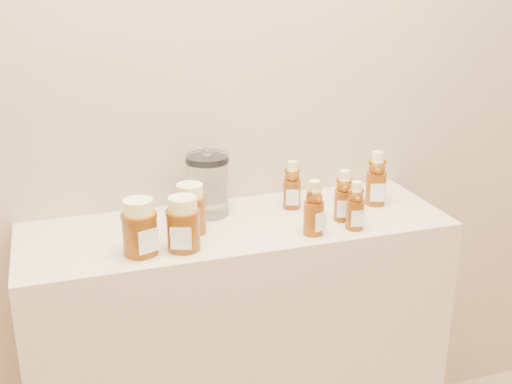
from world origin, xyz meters
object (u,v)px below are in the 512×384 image
object	(u,v)px
bear_bottle_back_left	(292,182)
glass_canister	(208,182)
bear_bottle_front_left	(314,204)
honey_jar_left	(140,227)
display_table	(239,360)

from	to	relation	value
bear_bottle_back_left	glass_canister	bearing A→B (deg)	-168.96
bear_bottle_front_left	glass_canister	distance (m)	0.33
honey_jar_left	display_table	bearing A→B (deg)	1.62
bear_bottle_back_left	bear_bottle_front_left	xyz separation A→B (m)	(-0.02, -0.20, 0.00)
honey_jar_left	glass_canister	size ratio (longest dim) A/B	0.74
glass_canister	display_table	bearing A→B (deg)	-58.66
bear_bottle_back_left	honey_jar_left	distance (m)	0.51
honey_jar_left	bear_bottle_front_left	bearing A→B (deg)	-21.90
display_table	bear_bottle_back_left	xyz separation A→B (m)	(0.19, 0.07, 0.53)
bear_bottle_back_left	glass_canister	distance (m)	0.25
bear_bottle_front_left	bear_bottle_back_left	bearing A→B (deg)	65.05
bear_bottle_front_left	honey_jar_left	xyz separation A→B (m)	(-0.46, 0.02, -0.01)
display_table	bear_bottle_front_left	size ratio (longest dim) A/B	7.00
bear_bottle_front_left	honey_jar_left	distance (m)	0.46
bear_bottle_back_left	honey_jar_left	world-z (taller)	bear_bottle_back_left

